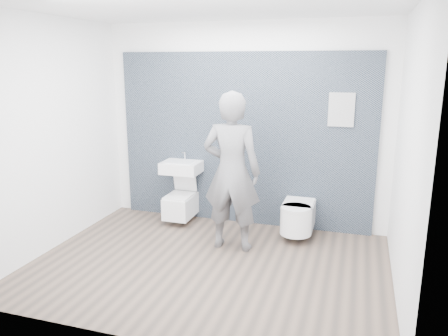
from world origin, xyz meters
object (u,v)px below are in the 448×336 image
(washbasin, at_px, (181,167))
(toilet_rounded, at_px, (297,217))
(toilet_square, at_px, (181,204))
(visitor, at_px, (232,172))

(washbasin, relative_size, toilet_rounded, 0.78)
(toilet_square, height_order, visitor, visitor)
(toilet_square, bearing_deg, washbasin, 90.00)
(toilet_square, relative_size, visitor, 0.37)
(toilet_square, relative_size, toilet_rounded, 1.04)
(washbasin, bearing_deg, toilet_rounded, -4.90)
(toilet_square, distance_m, visitor, 1.34)
(washbasin, bearing_deg, toilet_square, -90.00)
(washbasin, height_order, toilet_square, washbasin)
(toilet_rounded, xyz_separation_m, visitor, (-0.74, -0.55, 0.68))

